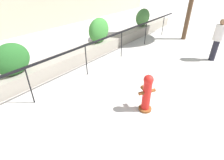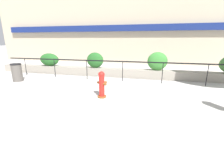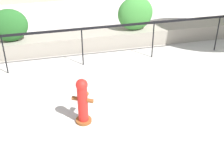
# 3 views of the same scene
# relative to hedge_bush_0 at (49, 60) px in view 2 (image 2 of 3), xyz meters

# --- Properties ---
(ground_plane) EXTENTS (120.00, 120.00, 0.00)m
(ground_plane) POSITION_rel_hedge_bush_0_xyz_m (5.39, -6.00, -0.94)
(ground_plane) COLOR #BCB7B2
(building_facade) EXTENTS (30.00, 1.36, 8.00)m
(building_facade) POSITION_rel_hedge_bush_0_xyz_m (5.39, 5.98, 3.05)
(building_facade) COLOR tan
(building_facade) RESTS_ON ground
(planter_wall_low) EXTENTS (18.00, 0.70, 0.50)m
(planter_wall_low) POSITION_rel_hedge_bush_0_xyz_m (5.39, 0.00, -0.69)
(planter_wall_low) COLOR gray
(planter_wall_low) RESTS_ON ground
(fence_railing_segment) EXTENTS (15.00, 0.05, 1.15)m
(fence_railing_segment) POSITION_rel_hedge_bush_0_xyz_m (5.39, -1.10, 0.08)
(fence_railing_segment) COLOR black
(fence_railing_segment) RESTS_ON ground
(hedge_bush_0) EXTENTS (1.41, 0.64, 0.87)m
(hedge_bush_0) POSITION_rel_hedge_bush_0_xyz_m (0.00, 0.00, 0.00)
(hedge_bush_0) COLOR #235B23
(hedge_bush_0) RESTS_ON planter_wall_low
(hedge_bush_1) EXTENTS (1.11, 0.59, 1.00)m
(hedge_bush_1) POSITION_rel_hedge_bush_0_xyz_m (3.39, 0.00, 0.06)
(hedge_bush_1) COLOR #235B23
(hedge_bush_1) RESTS_ON planter_wall_low
(hedge_bush_2) EXTENTS (1.16, 0.60, 1.09)m
(hedge_bush_2) POSITION_rel_hedge_bush_0_xyz_m (7.30, 0.00, 0.11)
(hedge_bush_2) COLOR #387F33
(hedge_bush_2) RESTS_ON planter_wall_low
(fire_hydrant) EXTENTS (0.48, 0.49, 1.08)m
(fire_hydrant) POSITION_rel_hedge_bush_0_xyz_m (4.97, -3.76, -0.38)
(fire_hydrant) COLOR brown
(fire_hydrant) RESTS_ON ground
(trash_bin) EXTENTS (0.55, 0.55, 1.01)m
(trash_bin) POSITION_rel_hedge_bush_0_xyz_m (-0.40, -2.46, -0.43)
(trash_bin) COLOR #56514C
(trash_bin) RESTS_ON ground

